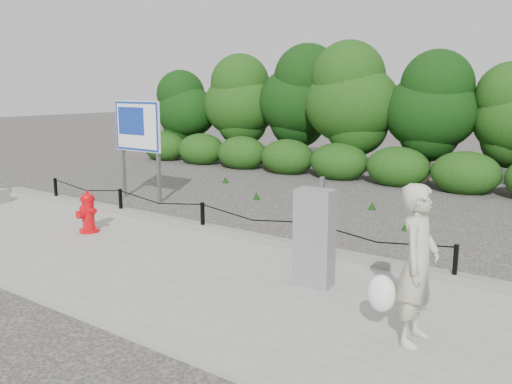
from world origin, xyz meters
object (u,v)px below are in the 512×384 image
object	(u,v)px
fire_hydrant	(88,213)
pedestrian	(415,267)
utility_cabinet	(314,238)
advertising_sign	(138,131)

from	to	relation	value
fire_hydrant	pedestrian	size ratio (longest dim) A/B	0.46
fire_hydrant	pedestrian	world-z (taller)	pedestrian
pedestrian	fire_hydrant	bearing A→B (deg)	81.09
pedestrian	utility_cabinet	xyz separation A→B (m)	(-1.82, 0.90, -0.17)
fire_hydrant	utility_cabinet	distance (m)	5.18
pedestrian	advertising_sign	distance (m)	9.69
utility_cabinet	advertising_sign	size ratio (longest dim) A/B	0.61
utility_cabinet	pedestrian	bearing A→B (deg)	-31.70
fire_hydrant	advertising_sign	distance (m)	3.81
fire_hydrant	utility_cabinet	world-z (taller)	utility_cabinet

